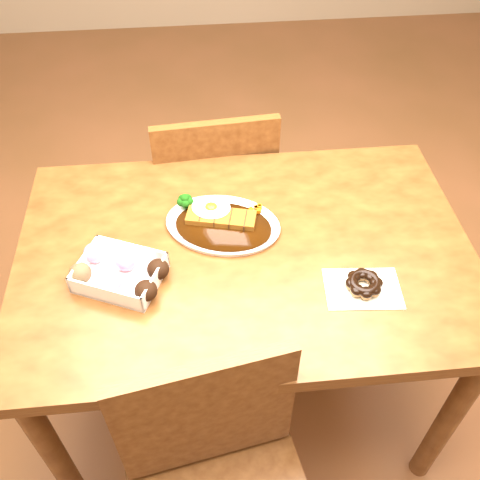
{
  "coord_description": "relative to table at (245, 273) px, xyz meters",
  "views": [
    {
      "loc": [
        -0.11,
        -0.95,
        1.78
      ],
      "look_at": [
        -0.02,
        -0.02,
        0.81
      ],
      "focal_mm": 40.0,
      "sensor_mm": 36.0,
      "label": 1
    }
  ],
  "objects": [
    {
      "name": "donut_box",
      "position": [
        -0.32,
        -0.07,
        0.13
      ],
      "size": [
        0.24,
        0.22,
        0.06
      ],
      "rotation": [
        0.0,
        0.0,
        -0.41
      ],
      "color": "white",
      "rests_on": "table"
    },
    {
      "name": "ground",
      "position": [
        0.0,
        0.0,
        -0.65
      ],
      "size": [
        6.0,
        6.0,
        0.0
      ],
      "primitive_type": "plane",
      "color": "brown",
      "rests_on": "ground"
    },
    {
      "name": "table",
      "position": [
        0.0,
        0.0,
        0.0
      ],
      "size": [
        1.2,
        0.8,
        0.75
      ],
      "color": "#4A240E",
      "rests_on": "ground"
    },
    {
      "name": "pon_de_ring",
      "position": [
        0.27,
        -0.16,
        0.12
      ],
      "size": [
        0.19,
        0.14,
        0.04
      ],
      "rotation": [
        0.0,
        0.0,
        -0.08
      ],
      "color": "silver",
      "rests_on": "table"
    },
    {
      "name": "katsu_curry_plate",
      "position": [
        -0.06,
        0.09,
        0.11
      ],
      "size": [
        0.36,
        0.3,
        0.06
      ],
      "rotation": [
        0.0,
        0.0,
        -0.31
      ],
      "color": "white",
      "rests_on": "table"
    },
    {
      "name": "chair_far",
      "position": [
        -0.06,
        0.53,
        -0.17
      ],
      "size": [
        0.45,
        0.45,
        0.87
      ],
      "rotation": [
        0.0,
        0.0,
        3.22
      ],
      "color": "#4A240E",
      "rests_on": "ground"
    }
  ]
}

